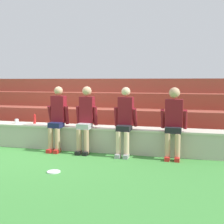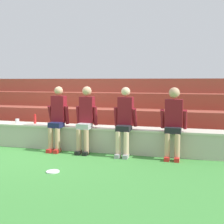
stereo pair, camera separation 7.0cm
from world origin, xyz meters
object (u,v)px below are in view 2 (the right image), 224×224
person_right_of_center (173,120)px  plastic_cup_right_end (17,121)px  water_bottle_mid_left (35,119)px  person_left_of_center (86,117)px  frisbee (53,172)px  person_far_left (57,117)px  person_center (125,120)px

person_right_of_center → plastic_cup_right_end: bearing=176.2°
water_bottle_mid_left → person_left_of_center: bearing=-11.7°
water_bottle_mid_left → plastic_cup_right_end: water_bottle_mid_left is taller
water_bottle_mid_left → frisbee: 2.43m
person_far_left → person_right_of_center: (2.62, -0.02, 0.02)m
plastic_cup_right_end → frisbee: (1.86, -1.79, -0.60)m
person_left_of_center → water_bottle_mid_left: person_left_of_center is taller
person_left_of_center → plastic_cup_right_end: (-1.89, 0.22, -0.18)m
person_far_left → person_left_of_center: size_ratio=1.00×
person_left_of_center → person_far_left: bearing=-179.3°
person_far_left → frisbee: 1.86m
person_left_of_center → person_center: 0.90m
person_center → water_bottle_mid_left: size_ratio=6.23×
person_left_of_center → water_bottle_mid_left: size_ratio=6.27×
person_far_left → water_bottle_mid_left: person_far_left is taller
person_far_left → plastic_cup_right_end: (-1.21, 0.23, -0.17)m
person_left_of_center → frisbee: bearing=-91.2°
water_bottle_mid_left → frisbee: size_ratio=0.99×
water_bottle_mid_left → person_right_of_center: bearing=-5.6°
person_far_left → person_left_of_center: bearing=0.7°
person_far_left → person_center: 1.59m
person_far_left → person_right_of_center: size_ratio=1.00×
person_left_of_center → frisbee: 1.75m
person_far_left → person_center: bearing=-1.1°
water_bottle_mid_left → plastic_cup_right_end: bearing=-169.9°
person_center → plastic_cup_right_end: size_ratio=13.21×
person_far_left → frisbee: bearing=-67.3°
person_far_left → person_left_of_center: 0.69m
person_far_left → plastic_cup_right_end: 1.24m
person_left_of_center → water_bottle_mid_left: 1.48m
person_left_of_center → plastic_cup_right_end: bearing=173.4°
person_right_of_center → water_bottle_mid_left: (-3.38, 0.33, -0.14)m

